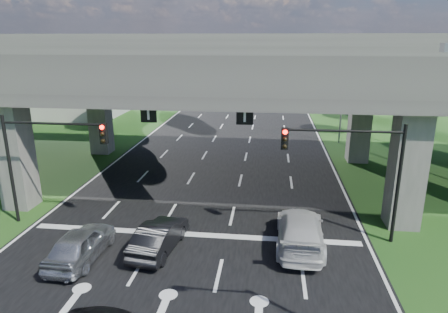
% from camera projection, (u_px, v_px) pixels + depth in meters
% --- Properties ---
extents(ground, '(160.00, 160.00, 0.00)m').
position_uv_depth(ground, '(178.00, 273.00, 17.33)').
color(ground, '#183E14').
rests_on(ground, ground).
extents(road, '(18.00, 120.00, 0.03)m').
position_uv_depth(road, '(211.00, 189.00, 26.85)').
color(road, black).
rests_on(road, ground).
extents(overpass, '(80.00, 15.00, 10.00)m').
position_uv_depth(overpass, '(215.00, 68.00, 26.51)').
color(overpass, '#3D3A37').
rests_on(overpass, ground).
extents(warehouse, '(20.00, 10.00, 4.00)m').
position_uv_depth(warehouse, '(46.00, 99.00, 53.02)').
color(warehouse, '#9E9E99').
rests_on(warehouse, ground).
extents(signal_right, '(5.76, 0.54, 6.00)m').
position_uv_depth(signal_right, '(354.00, 161.00, 19.01)').
color(signal_right, black).
rests_on(signal_right, ground).
extents(signal_left, '(5.76, 0.54, 6.00)m').
position_uv_depth(signal_left, '(45.00, 150.00, 20.78)').
color(signal_left, black).
rests_on(signal_left, ground).
extents(streetlight_far, '(3.38, 0.25, 10.00)m').
position_uv_depth(streetlight_far, '(339.00, 82.00, 37.38)').
color(streetlight_far, gray).
rests_on(streetlight_far, ground).
extents(streetlight_beyond, '(3.38, 0.25, 10.00)m').
position_uv_depth(streetlight_beyond, '(320.00, 69.00, 52.62)').
color(streetlight_beyond, gray).
rests_on(streetlight_beyond, ground).
extents(tree_left_near, '(4.50, 4.50, 7.80)m').
position_uv_depth(tree_left_near, '(103.00, 87.00, 42.29)').
color(tree_left_near, black).
rests_on(tree_left_near, ground).
extents(tree_left_mid, '(3.91, 3.90, 6.76)m').
position_uv_depth(tree_left_mid, '(107.00, 85.00, 50.43)').
color(tree_left_mid, black).
rests_on(tree_left_mid, ground).
extents(tree_left_far, '(4.80, 4.80, 8.32)m').
position_uv_depth(tree_left_far, '(155.00, 72.00, 57.32)').
color(tree_left_far, black).
rests_on(tree_left_far, ground).
extents(tree_right_near, '(4.20, 4.20, 7.28)m').
position_uv_depth(tree_right_near, '(361.00, 92.00, 41.25)').
color(tree_right_near, black).
rests_on(tree_right_near, ground).
extents(tree_right_mid, '(3.91, 3.90, 6.76)m').
position_uv_depth(tree_right_mid, '(373.00, 86.00, 48.62)').
color(tree_right_mid, black).
rests_on(tree_right_mid, ground).
extents(tree_right_far, '(4.50, 4.50, 7.80)m').
position_uv_depth(tree_right_far, '(330.00, 75.00, 56.50)').
color(tree_right_far, black).
rests_on(tree_right_far, ground).
extents(car_silver, '(1.93, 4.51, 1.52)m').
position_uv_depth(car_silver, '(81.00, 244.00, 18.16)').
color(car_silver, '#B5B8BE').
rests_on(car_silver, road).
extents(car_dark, '(2.02, 4.49, 1.43)m').
position_uv_depth(car_dark, '(159.00, 237.00, 18.93)').
color(car_dark, black).
rests_on(car_dark, road).
extents(car_white, '(2.43, 5.60, 1.60)m').
position_uv_depth(car_white, '(300.00, 230.00, 19.34)').
color(car_white, '#BDBDBD').
rests_on(car_white, road).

